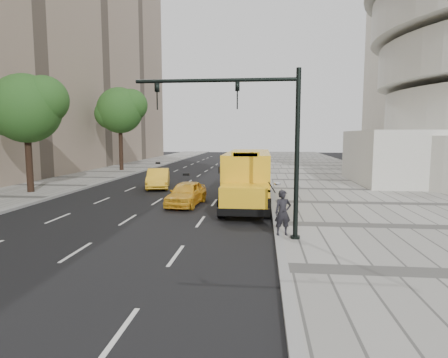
# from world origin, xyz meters

# --- Properties ---
(ground) EXTENTS (140.00, 140.00, 0.00)m
(ground) POSITION_xyz_m (0.00, 0.00, 0.00)
(ground) COLOR black
(ground) RESTS_ON ground
(sidewalk_museum) EXTENTS (12.00, 140.00, 0.15)m
(sidewalk_museum) POSITION_xyz_m (12.00, 0.00, 0.07)
(sidewalk_museum) COLOR gray
(sidewalk_museum) RESTS_ON ground
(sidewalk_far) EXTENTS (6.00, 140.00, 0.15)m
(sidewalk_far) POSITION_xyz_m (-11.00, 0.00, 0.07)
(sidewalk_far) COLOR gray
(sidewalk_far) RESTS_ON ground
(curb_museum) EXTENTS (0.30, 140.00, 0.15)m
(curb_museum) POSITION_xyz_m (6.00, 0.00, 0.07)
(curb_museum) COLOR gray
(curb_museum) RESTS_ON ground
(curb_far) EXTENTS (0.30, 140.00, 0.15)m
(curb_far) POSITION_xyz_m (-8.00, 0.00, 0.07)
(curb_far) COLOR gray
(curb_far) RESTS_ON ground
(tree_b) EXTENTS (5.17, 4.60, 8.10)m
(tree_b) POSITION_xyz_m (-10.41, 2.07, 5.84)
(tree_b) COLOR black
(tree_b) RESTS_ON ground
(tree_c) EXTENTS (5.68, 5.05, 9.32)m
(tree_c) POSITION_xyz_m (-10.40, 18.83, 6.83)
(tree_c) COLOR black
(tree_c) RESTS_ON ground
(school_bus) EXTENTS (2.96, 11.56, 3.19)m
(school_bus) POSITION_xyz_m (4.50, 0.78, 1.76)
(school_bus) COLOR yellow
(school_bus) RESTS_ON ground
(taxi_near) EXTENTS (2.03, 4.21, 1.39)m
(taxi_near) POSITION_xyz_m (1.01, -0.99, 0.69)
(taxi_near) COLOR yellow
(taxi_near) RESTS_ON ground
(taxi_far) EXTENTS (2.52, 4.76, 1.49)m
(taxi_far) POSITION_xyz_m (-2.56, 5.79, 0.75)
(taxi_far) COLOR yellow
(taxi_far) RESTS_ON ground
(pedestrian) EXTENTS (0.72, 0.56, 1.76)m
(pedestrian) POSITION_xyz_m (6.15, -7.56, 1.03)
(pedestrian) COLOR black
(pedestrian) RESTS_ON sidewalk_museum
(traffic_signal) EXTENTS (6.18, 0.36, 6.40)m
(traffic_signal) POSITION_xyz_m (5.19, -7.99, 4.09)
(traffic_signal) COLOR black
(traffic_signal) RESTS_ON ground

